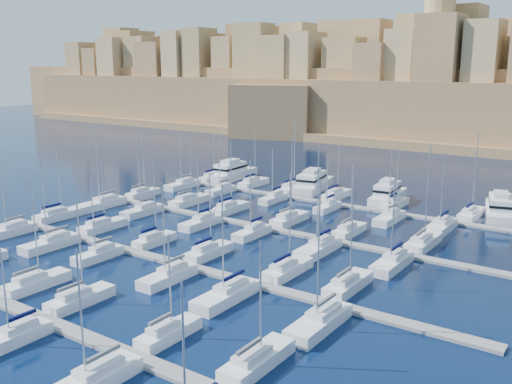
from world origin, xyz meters
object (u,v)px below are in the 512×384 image
Objects in this scene: sailboat_2 at (36,283)px; motor_yacht_d at (500,209)px; motor_yacht_c at (388,194)px; motor_yacht_a at (232,172)px; sailboat_4 at (168,333)px; motor_yacht_b at (313,183)px.

sailboat_2 is 0.93× the size of motor_yacht_d.
motor_yacht_c is 0.92× the size of motor_yacht_d.
motor_yacht_c is at bearing -1.15° from motor_yacht_a.
sailboat_4 reaches higher than motor_yacht_c.
motor_yacht_c is at bearing -178.75° from motor_yacht_d.
sailboat_4 is (23.38, -0.46, -0.04)m from sailboat_2.
sailboat_4 is 72.00m from motor_yacht_d.
sailboat_2 is at bearing -120.26° from motor_yacht_d.
sailboat_2 is 23.38m from sailboat_4.
motor_yacht_b is at bearing 176.62° from motor_yacht_c.
sailboat_2 reaches higher than motor_yacht_c.
motor_yacht_b is 39.80m from motor_yacht_d.
motor_yacht_b is (-22.65, 70.53, 1.01)m from sailboat_4.
sailboat_4 is 0.68× the size of motor_yacht_b.
motor_yacht_c is (-4.44, 69.45, 1.01)m from sailboat_4.
sailboat_2 is 0.86× the size of motor_yacht_b.
motor_yacht_b is at bearing 0.65° from motor_yacht_a.
sailboat_4 reaches higher than motor_yacht_d.
motor_yacht_b is at bearing 179.13° from motor_yacht_d.
sailboat_4 is 0.72× the size of motor_yacht_a.
sailboat_4 is 0.74× the size of motor_yacht_d.
sailboat_2 reaches higher than motor_yacht_a.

